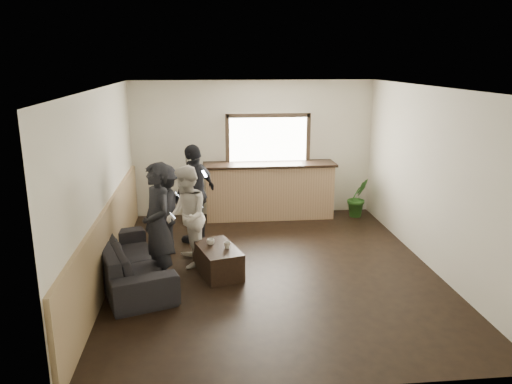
{
  "coord_description": "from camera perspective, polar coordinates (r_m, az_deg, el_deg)",
  "views": [
    {
      "loc": [
        -1.0,
        -7.22,
        3.19
      ],
      "look_at": [
        -0.21,
        0.4,
        1.15
      ],
      "focal_mm": 35.0,
      "sensor_mm": 36.0,
      "label": 1
    }
  ],
  "objects": [
    {
      "name": "cup_a",
      "position": [
        7.76,
        -5.22,
        -5.69
      ],
      "size": [
        0.15,
        0.15,
        0.09
      ],
      "primitive_type": "imported",
      "rotation": [
        0.0,
        0.0,
        5.03
      ],
      "color": "silver",
      "rests_on": "coffee_table"
    },
    {
      "name": "person_d",
      "position": [
        8.93,
        -6.98,
        -0.18
      ],
      "size": [
        0.97,
        1.09,
        1.77
      ],
      "rotation": [
        0.0,
        0.0,
        -2.22
      ],
      "color": "black",
      "rests_on": "ground"
    },
    {
      "name": "ground",
      "position": [
        7.96,
        1.84,
        -8.77
      ],
      "size": [
        5.0,
        6.0,
        0.01
      ],
      "primitive_type": "cube",
      "color": "black"
    },
    {
      "name": "person_c",
      "position": [
        8.52,
        -10.37,
        -1.92
      ],
      "size": [
        0.58,
        1.0,
        1.53
      ],
      "rotation": [
        0.0,
        0.0,
        -1.59
      ],
      "color": "black",
      "rests_on": "ground"
    },
    {
      "name": "potted_plant",
      "position": [
        10.62,
        11.57,
        -0.62
      ],
      "size": [
        0.54,
        0.49,
        0.82
      ],
      "primitive_type": "imported",
      "rotation": [
        0.0,
        0.0,
        0.33
      ],
      "color": "#2D6623",
      "rests_on": "ground"
    },
    {
      "name": "sofa",
      "position": [
        7.67,
        -14.2,
        -7.52
      ],
      "size": [
        1.56,
        2.41,
        0.66
      ],
      "primitive_type": "imported",
      "rotation": [
        0.0,
        0.0,
        1.9
      ],
      "color": "black",
      "rests_on": "ground"
    },
    {
      "name": "bar_counter",
      "position": [
        10.32,
        1.52,
        0.57
      ],
      "size": [
        2.7,
        0.68,
        2.13
      ],
      "color": "tan",
      "rests_on": "ground"
    },
    {
      "name": "person_a",
      "position": [
        7.23,
        -11.17,
        -3.79
      ],
      "size": [
        0.67,
        0.78,
        1.82
      ],
      "rotation": [
        0.0,
        0.0,
        -1.15
      ],
      "color": "black",
      "rests_on": "ground"
    },
    {
      "name": "room_shell",
      "position": [
        7.43,
        -3.71,
        1.44
      ],
      "size": [
        5.01,
        6.01,
        2.8
      ],
      "color": "silver",
      "rests_on": "ground"
    },
    {
      "name": "coffee_table",
      "position": [
        7.75,
        -4.4,
        -7.75
      ],
      "size": [
        0.79,
        1.07,
        0.43
      ],
      "primitive_type": "cube",
      "rotation": [
        0.0,
        0.0,
        0.3
      ],
      "color": "black",
      "rests_on": "ground"
    },
    {
      "name": "cup_b",
      "position": [
        7.59,
        -3.31,
        -6.08
      ],
      "size": [
        0.12,
        0.12,
        0.1
      ],
      "primitive_type": "imported",
      "rotation": [
        0.0,
        0.0,
        3.04
      ],
      "color": "silver",
      "rests_on": "coffee_table"
    },
    {
      "name": "person_b",
      "position": [
        7.91,
        -7.95,
        -2.81
      ],
      "size": [
        0.7,
        0.85,
        1.61
      ],
      "rotation": [
        0.0,
        0.0,
        -1.45
      ],
      "color": "silver",
      "rests_on": "ground"
    }
  ]
}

